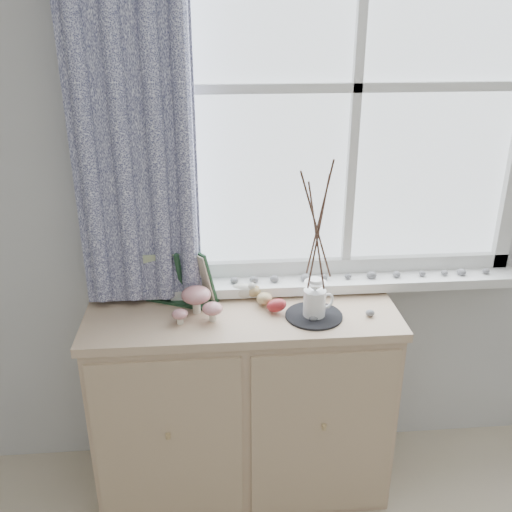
# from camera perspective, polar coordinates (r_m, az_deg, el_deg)

# --- Properties ---
(sideboard) EXTENTS (1.20, 0.45, 0.85)m
(sideboard) POSITION_cam_1_polar(r_m,az_deg,el_deg) (2.43, -1.31, -14.38)
(sideboard) COLOR tan
(sideboard) RESTS_ON ground
(botanical_book) EXTENTS (0.35, 0.25, 0.23)m
(botanical_book) POSITION_cam_1_polar(r_m,az_deg,el_deg) (2.22, -7.56, -2.23)
(botanical_book) COLOR #204329
(botanical_book) RESTS_ON sideboard
(toadstool_cluster) EXTENTS (0.19, 0.17, 0.11)m
(toadstool_cluster) POSITION_cam_1_polar(r_m,az_deg,el_deg) (2.15, -5.82, -4.47)
(toadstool_cluster) COLOR white
(toadstool_cluster) RESTS_ON sideboard
(wooden_eggs) EXTENTS (0.14, 0.18, 0.08)m
(wooden_eggs) POSITION_cam_1_polar(r_m,az_deg,el_deg) (2.23, 0.85, -4.23)
(wooden_eggs) COLOR tan
(wooden_eggs) RESTS_ON sideboard
(songbird_figurine) EXTENTS (0.15, 0.10, 0.07)m
(songbird_figurine) POSITION_cam_1_polar(r_m,az_deg,el_deg) (2.28, -1.42, -3.41)
(songbird_figurine) COLOR beige
(songbird_figurine) RESTS_ON sideboard
(crocheted_doily) EXTENTS (0.22, 0.22, 0.01)m
(crocheted_doily) POSITION_cam_1_polar(r_m,az_deg,el_deg) (2.17, 5.80, -5.95)
(crocheted_doily) COLOR black
(crocheted_doily) RESTS_ON sideboard
(twig_pitcher) EXTENTS (0.29, 0.29, 0.63)m
(twig_pitcher) POSITION_cam_1_polar(r_m,az_deg,el_deg) (2.02, 6.21, 2.99)
(twig_pitcher) COLOR white
(twig_pitcher) RESTS_ON crocheted_doily
(sideboard_pebbles) EXTENTS (0.25, 0.19, 0.02)m
(sideboard_pebbles) POSITION_cam_1_polar(r_m,az_deg,el_deg) (2.21, 7.71, -5.33)
(sideboard_pebbles) COLOR gray
(sideboard_pebbles) RESTS_ON sideboard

